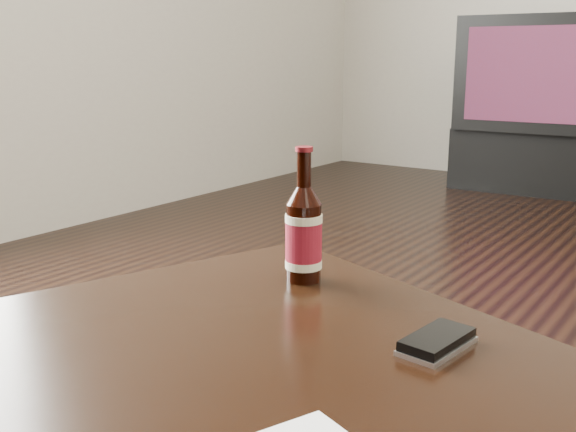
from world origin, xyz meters
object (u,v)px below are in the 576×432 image
Objects in this scene: tv at (542,74)px; phone at (437,342)px; beer_bottle at (304,234)px; tv_stand at (535,160)px.

tv is 3.31m from phone.
tv is 3.96× the size of beer_bottle.
phone is (0.74, -3.22, 0.24)m from tv_stand.
tv is (0.00, -0.00, 0.48)m from tv_stand.
tv is at bearing 110.20° from phone.
tv is 7.52× the size of phone.
beer_bottle is (0.46, -3.09, -0.18)m from tv.
tv is at bearing 98.48° from beer_bottle.
tv is at bearing -90.00° from tv_stand.
beer_bottle is at bearing -83.63° from tv.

